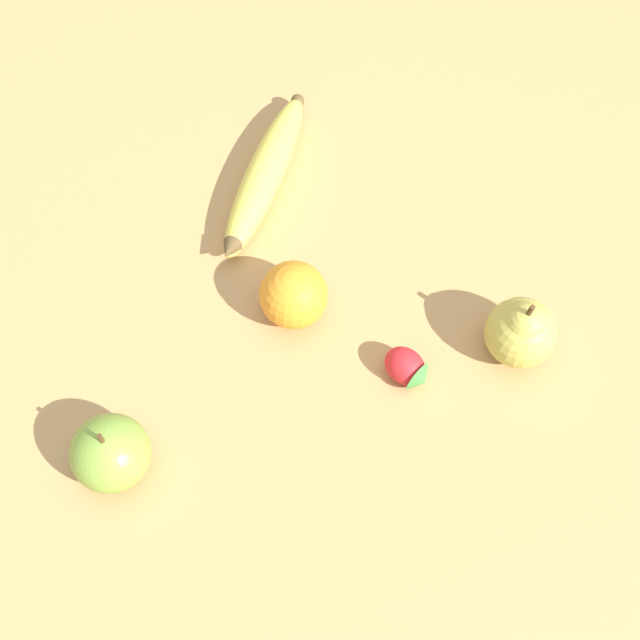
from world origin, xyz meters
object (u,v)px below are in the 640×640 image
strawberry (408,368)px  apple (110,453)px  banana (264,176)px  pear (521,331)px  orange (294,295)px

strawberry → apple: size_ratio=0.73×
banana → pear: bearing=70.7°
strawberry → banana: bearing=165.7°
banana → strawberry: size_ratio=3.63×
banana → apple: size_ratio=2.65×
pear → banana: bearing=38.1°
banana → strawberry: banana is taller
pear → strawberry: bearing=91.2°
strawberry → apple: 0.28m
orange → strawberry: size_ratio=1.18×
apple → pear: bearing=-86.7°
banana → orange: size_ratio=3.07×
orange → apple: 0.23m
banana → pear: (-0.25, -0.19, 0.02)m
pear → strawberry: pear is taller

